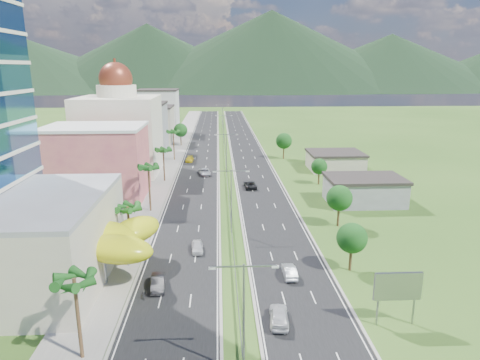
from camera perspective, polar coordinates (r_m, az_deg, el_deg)
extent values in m
plane|color=#2D5119|center=(64.54, -0.86, -10.26)|extent=(500.00, 500.00, 0.00)
cube|color=black|center=(151.03, -4.98, 4.30)|extent=(11.00, 260.00, 0.04)
cube|color=black|center=(151.24, 0.73, 4.37)|extent=(11.00, 260.00, 0.04)
cube|color=gray|center=(151.66, -8.58, 4.25)|extent=(7.00, 260.00, 0.12)
cube|color=gray|center=(133.16, -2.00, 3.20)|extent=(0.08, 216.00, 0.28)
cube|color=gray|center=(234.01, -2.45, 8.14)|extent=(0.10, 0.12, 0.70)
cylinder|color=gray|center=(39.98, 0.50, -18.28)|extent=(0.20, 0.20, 11.00)
cube|color=gray|center=(37.30, -1.74, -11.50)|extent=(2.88, 0.12, 0.12)
cube|color=gray|center=(37.46, 2.76, -11.39)|extent=(2.88, 0.12, 0.12)
cube|color=silver|center=(37.35, -3.74, -11.66)|extent=(0.60, 0.25, 0.18)
cube|color=silver|center=(37.64, 4.74, -11.46)|extent=(0.60, 0.25, 0.18)
cylinder|color=gray|center=(71.86, -1.17, -2.90)|extent=(0.20, 0.20, 11.00)
cube|color=gray|center=(70.41, -2.37, 1.20)|extent=(2.88, 0.12, 0.12)
cube|color=gray|center=(70.49, -0.02, 1.23)|extent=(2.88, 0.12, 0.12)
cube|color=silver|center=(70.43, -3.41, 1.11)|extent=(0.60, 0.25, 0.18)
cube|color=silver|center=(70.59, 1.01, 1.16)|extent=(0.60, 0.25, 0.18)
cylinder|color=gray|center=(110.64, -1.83, 3.39)|extent=(0.20, 0.20, 11.00)
cube|color=gray|center=(109.70, -2.61, 6.10)|extent=(2.88, 0.12, 0.12)
cube|color=gray|center=(109.75, -1.09, 6.11)|extent=(2.88, 0.12, 0.12)
cube|color=silver|center=(109.71, -3.28, 6.04)|extent=(0.60, 0.25, 0.18)
cube|color=silver|center=(109.81, -0.42, 6.07)|extent=(0.60, 0.25, 0.18)
cylinder|color=gray|center=(155.00, -2.17, 6.67)|extent=(0.20, 0.20, 11.00)
cube|color=gray|center=(154.33, -2.73, 8.61)|extent=(2.88, 0.12, 0.12)
cube|color=gray|center=(154.37, -1.65, 8.62)|extent=(2.88, 0.12, 0.12)
cube|color=silver|center=(154.34, -3.21, 8.57)|extent=(0.60, 0.25, 0.18)
cube|color=silver|center=(154.42, -1.17, 8.59)|extent=(0.60, 0.25, 0.18)
cylinder|color=gray|center=(199.65, -2.36, 8.48)|extent=(0.20, 0.20, 11.00)
cube|color=gray|center=(199.13, -2.80, 9.99)|extent=(2.88, 0.12, 0.12)
cube|color=gray|center=(199.16, -1.96, 10.00)|extent=(2.88, 0.12, 0.12)
cube|color=silver|center=(199.14, -3.17, 9.96)|extent=(0.60, 0.25, 0.18)
cube|color=silver|center=(199.20, -1.58, 9.98)|extent=(0.60, 0.25, 0.18)
cylinder|color=gray|center=(65.64, -22.52, -9.10)|extent=(0.50, 0.50, 4.00)
cylinder|color=gray|center=(59.25, -17.60, -11.26)|extent=(0.50, 0.50, 4.00)
cylinder|color=gray|center=(57.85, -22.27, -12.36)|extent=(0.50, 0.50, 4.00)
cylinder|color=gray|center=(63.20, -14.71, -9.35)|extent=(0.50, 0.50, 4.00)
cube|color=#B84B5E|center=(96.16, -18.54, 2.11)|extent=(20.00, 15.00, 15.00)
cube|color=beige|center=(117.66, -15.73, 5.76)|extent=(20.00, 20.00, 20.00)
cylinder|color=beige|center=(116.52, -16.13, 11.35)|extent=(10.00, 10.00, 3.00)
sphere|color=maroon|center=(116.41, -16.24, 12.82)|extent=(8.40, 8.40, 8.40)
cube|color=gray|center=(142.00, -13.12, 6.57)|extent=(16.00, 15.00, 16.00)
cube|color=#B4A794|center=(163.70, -11.78, 7.16)|extent=(16.00, 15.00, 13.00)
cube|color=silver|center=(186.04, -10.77, 8.86)|extent=(16.00, 15.00, 18.00)
cylinder|color=gray|center=(50.86, 17.84, -16.37)|extent=(0.24, 0.24, 3.20)
cylinder|color=gray|center=(52.34, 22.10, -15.83)|extent=(0.24, 0.24, 3.20)
cube|color=#D85919|center=(50.14, 20.31, -13.15)|extent=(5.20, 0.35, 3.20)
cube|color=gray|center=(92.09, 16.23, -1.46)|extent=(15.00, 10.00, 5.00)
cube|color=#B4A794|center=(120.53, 12.56, 2.39)|extent=(14.00, 12.00, 4.40)
cylinder|color=#47301C|center=(45.17, -20.75, -16.97)|extent=(0.36, 0.36, 8.50)
cylinder|color=#47301C|center=(66.25, -14.55, -6.56)|extent=(0.36, 0.36, 7.50)
cylinder|color=#47301C|center=(84.69, -11.97, -1.18)|extent=(0.36, 0.36, 9.00)
cylinder|color=#47301C|center=(106.89, -10.11, 1.94)|extent=(0.36, 0.36, 8.00)
cylinder|color=#47301C|center=(131.16, -8.81, 4.53)|extent=(0.36, 0.36, 8.80)
cylinder|color=#47301C|center=(156.03, -7.89, 5.46)|extent=(0.40, 0.40, 4.90)
sphere|color=#194E18|center=(155.56, -7.93, 6.60)|extent=(4.90, 4.90, 4.90)
cylinder|color=#47301C|center=(61.79, 14.54, -9.81)|extent=(0.40, 0.40, 4.20)
sphere|color=#194E18|center=(60.73, 14.70, -7.49)|extent=(4.20, 4.20, 4.20)
cylinder|color=#47301C|center=(77.67, 12.99, -4.43)|extent=(0.40, 0.40, 4.55)
sphere|color=#194E18|center=(76.77, 13.11, -2.36)|extent=(4.55, 4.55, 4.55)
cylinder|color=#47301C|center=(104.47, 10.46, 0.46)|extent=(0.40, 0.40, 3.85)
sphere|color=#194E18|center=(103.90, 10.52, 1.78)|extent=(3.85, 3.85, 3.85)
cylinder|color=#47301C|center=(132.36, 5.84, 3.86)|extent=(0.40, 0.40, 4.90)
sphere|color=#194E18|center=(131.80, 5.87, 5.21)|extent=(4.90, 4.90, 4.90)
imported|color=silver|center=(66.45, -5.71, -8.85)|extent=(2.03, 4.37, 1.45)
imported|color=black|center=(56.85, -10.89, -13.27)|extent=(2.14, 4.96, 1.59)
imported|color=#A5A6AD|center=(112.29, -4.74, 1.09)|extent=(3.54, 6.22, 1.64)
imported|color=gold|center=(128.94, -6.75, 2.79)|extent=(2.28, 5.15, 1.47)
imported|color=silver|center=(49.45, 5.22, -17.56)|extent=(2.53, 5.27, 1.74)
imported|color=#B8BBC1|center=(59.13, 6.61, -11.97)|extent=(1.61, 4.59, 1.51)
imported|color=black|center=(99.76, 1.35, -0.63)|extent=(2.92, 5.74, 1.56)
imported|color=black|center=(55.28, -12.62, -14.46)|extent=(0.86, 1.95, 1.20)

